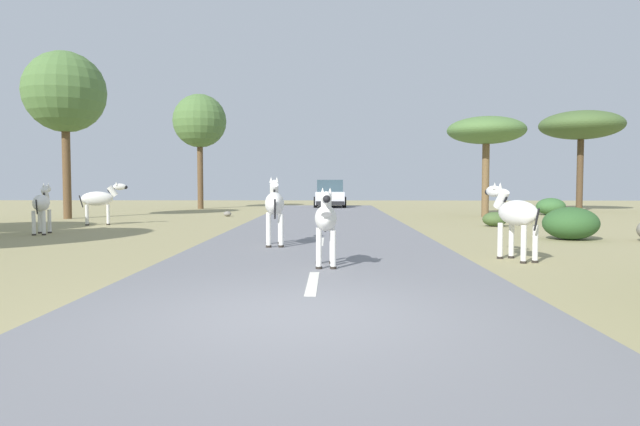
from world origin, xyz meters
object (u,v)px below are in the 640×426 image
Objects in this scene: bush_2 at (571,223)px; zebra_0 at (326,220)px; tree_3 at (581,126)px; tree_4 at (65,93)px; car_0 at (330,194)px; bush_1 at (551,206)px; zebra_1 at (274,204)px; bush_0 at (495,219)px; zebra_2 at (42,204)px; zebra_3 at (100,199)px; zebra_4 at (515,214)px; tree_2 at (200,122)px; tree_0 at (486,131)px; rock_0 at (227,214)px.

zebra_0 is at bearing -140.62° from bush_2.
tree_4 reaches higher than tree_3.
car_0 reaches higher than bush_1.
bush_0 is at bearing 36.07° from zebra_1.
zebra_3 is (0.20, 3.78, 0.03)m from zebra_2.
zebra_4 is 22.87m from tree_3.
zebra_2 is 1.02× the size of zebra_4.
zebra_3 is at bearing 161.26° from bush_2.
zebra_4 is 0.22× the size of tree_4.
tree_4 reaches higher than zebra_1.
tree_2 is (-6.67, 20.49, 4.28)m from zebra_1.
bush_1 is (19.71, 10.84, -0.51)m from zebra_2.
tree_0 reaches higher than car_0.
bush_2 is at bearing -42.75° from rock_0.
zebra_3 is 0.29× the size of tree_3.
zebra_1 is at bearing -137.21° from bush_0.
tree_0 is 5.41m from bush_1.
tree_3 is 3.71× the size of bush_2.
zebra_3 reaches higher than zebra_0.
zebra_2 is at bearing -113.12° from rock_0.
zebra_4 is at bearing -116.80° from tree_3.
tree_4 is at bearing 126.90° from zebra_1.
bush_1 is at bearing 70.93° from bush_2.
zebra_2 is at bearing 135.51° from zebra_4.
zebra_2 is 18.64m from tree_0.
tree_3 reaches higher than zebra_4.
tree_4 is (-10.25, 10.76, 4.46)m from zebra_1.
tree_0 is 0.63× the size of tree_4.
car_0 is (8.56, 15.44, -0.12)m from zebra_3.
zebra_3 is 17.65m from car_0.
car_0 is at bearing 64.22° from rock_0.
zebra_1 is 1.08× the size of zebra_3.
tree_3 is at bearing 54.60° from bush_0.
zebra_2 reaches higher than rock_0.
zebra_1 reaches higher than zebra_2.
tree_0 is (7.24, -10.13, 3.10)m from car_0.
zebra_2 is at bearing -167.21° from bush_0.
zebra_0 is 16.88m from rock_0.
tree_4 is (-2.76, 7.37, 4.57)m from zebra_2.
zebra_4 is 0.23× the size of tree_2.
zebra_3 is at bearing 122.30° from zebra_4.
zebra_1 is 2.03× the size of bush_0.
tree_3 reaches higher than bush_2.
tree_0 is at bearing -154.71° from bush_1.
tree_2 is at bearing 128.39° from bush_2.
zebra_0 is at bearing -123.05° from tree_3.
rock_0 is at bearing -74.96° from zebra_0.
zebra_4 is 17.17m from rock_0.
bush_2 is (15.48, -1.40, -0.48)m from zebra_2.
zebra_2 is 27.27m from tree_3.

